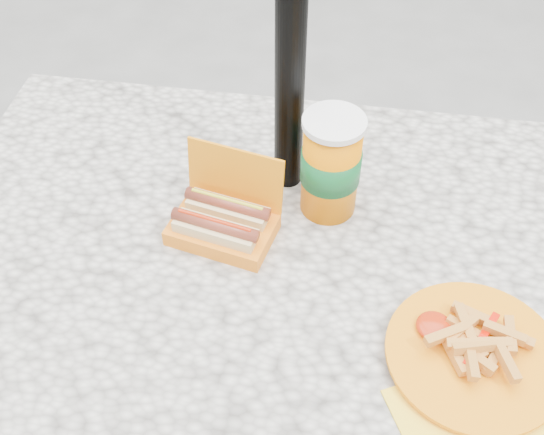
# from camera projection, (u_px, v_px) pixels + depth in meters

# --- Properties ---
(picnic_table) EXTENTS (1.20, 0.80, 0.75)m
(picnic_table) POSITION_uv_depth(u_px,v_px,m) (274.00, 282.00, 1.23)
(picnic_table) COLOR beige
(picnic_table) RESTS_ON ground
(umbrella_pole) EXTENTS (0.05, 0.05, 2.20)m
(umbrella_pole) POSITION_uv_depth(u_px,v_px,m) (292.00, 7.00, 1.01)
(umbrella_pole) COLOR black
(umbrella_pole) RESTS_ON ground
(hotdog_box) EXTENTS (0.19, 0.16, 0.14)m
(hotdog_box) POSITION_uv_depth(u_px,v_px,m) (223.00, 221.00, 1.15)
(hotdog_box) COLOR orange
(hotdog_box) RESTS_ON picnic_table
(fries_plate) EXTENTS (0.27, 0.38, 0.05)m
(fries_plate) POSITION_uv_depth(u_px,v_px,m) (474.00, 359.00, 0.98)
(fries_plate) COLOR yellow
(fries_plate) RESTS_ON picnic_table
(soda_cup) EXTENTS (0.10, 0.10, 0.19)m
(soda_cup) POSITION_uv_depth(u_px,v_px,m) (331.00, 165.00, 1.14)
(soda_cup) COLOR orange
(soda_cup) RESTS_ON picnic_table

